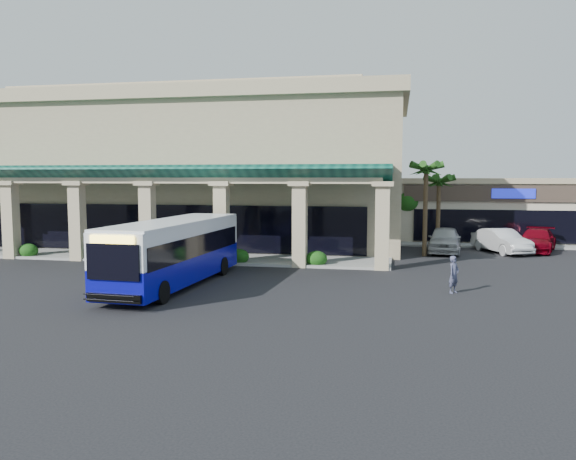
% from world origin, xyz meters
% --- Properties ---
extents(ground, '(110.00, 110.00, 0.00)m').
position_xyz_m(ground, '(0.00, 0.00, 0.00)').
color(ground, black).
extents(main_building, '(30.80, 14.80, 11.35)m').
position_xyz_m(main_building, '(-8.00, 16.00, 5.67)').
color(main_building, tan).
rests_on(main_building, ground).
extents(arcade, '(30.00, 6.20, 5.70)m').
position_xyz_m(arcade, '(-8.00, 6.80, 2.85)').
color(arcade, '#0B4437').
rests_on(arcade, ground).
extents(strip_mall, '(22.50, 12.50, 4.90)m').
position_xyz_m(strip_mall, '(18.00, 24.00, 2.45)').
color(strip_mall, beige).
rests_on(strip_mall, ground).
extents(palm_0, '(2.40, 2.40, 6.60)m').
position_xyz_m(palm_0, '(8.50, 11.00, 3.30)').
color(palm_0, '#183D10').
rests_on(palm_0, ground).
extents(palm_1, '(2.40, 2.40, 5.80)m').
position_xyz_m(palm_1, '(9.50, 14.00, 2.90)').
color(palm_1, '#183D10').
rests_on(palm_1, ground).
extents(broadleaf_tree, '(2.60, 2.60, 4.81)m').
position_xyz_m(broadleaf_tree, '(7.50, 19.00, 2.41)').
color(broadleaf_tree, '#16450F').
rests_on(broadleaf_tree, ground).
extents(transit_bus, '(3.07, 10.92, 3.02)m').
position_xyz_m(transit_bus, '(-3.20, -1.22, 1.51)').
color(transit_bus, '#090A9C').
rests_on(transit_bus, ground).
extents(pedestrian, '(0.66, 0.70, 1.61)m').
position_xyz_m(pedestrian, '(9.22, -0.43, 0.81)').
color(pedestrian, '#434662').
rests_on(pedestrian, ground).
extents(car_silver, '(2.62, 5.28, 1.73)m').
position_xyz_m(car_silver, '(9.87, 12.93, 0.87)').
color(car_silver, '#BCBCBC').
rests_on(car_silver, ground).
extents(car_white, '(3.49, 5.10, 1.59)m').
position_xyz_m(car_white, '(13.54, 13.51, 0.80)').
color(car_white, silver).
rests_on(car_white, ground).
extents(car_red, '(3.70, 5.68, 1.53)m').
position_xyz_m(car_red, '(16.01, 14.78, 0.77)').
color(car_red, maroon).
rests_on(car_red, ground).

